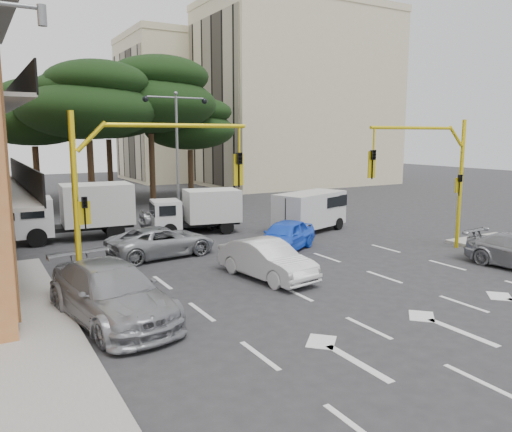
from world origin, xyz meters
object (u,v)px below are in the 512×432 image
at_px(car_silver_wagon, 111,293).
at_px(box_truck_a, 76,212).
at_px(car_blue_compact, 285,236).
at_px(box_truck_b, 197,212).
at_px(car_white_hatch, 267,260).
at_px(car_silver_cross_a, 162,241).
at_px(signal_mast_left, 135,181).
at_px(van_white, 310,212).
at_px(signal_mast_right, 435,167).
at_px(car_silver_cross_b, 181,215).
at_px(street_lamp_center, 177,133).

distance_m(car_silver_wagon, box_truck_a, 12.40).
bearing_deg(car_blue_compact, car_silver_wagon, -94.59).
xyz_separation_m(car_blue_compact, box_truck_b, (-1.82, 5.98, 0.47)).
height_order(car_white_hatch, car_silver_cross_a, car_white_hatch).
relative_size(signal_mast_left, box_truck_b, 1.25).
bearing_deg(car_silver_wagon, car_silver_cross_a, 51.18).
distance_m(car_blue_compact, box_truck_a, 10.83).
distance_m(car_white_hatch, van_white, 9.58).
bearing_deg(signal_mast_right, car_silver_cross_b, 125.32).
distance_m(car_white_hatch, box_truck_a, 11.90).
relative_size(van_white, box_truck_a, 0.77).
relative_size(signal_mast_left, box_truck_a, 1.05).
bearing_deg(box_truck_a, street_lamp_center, -61.81).
xyz_separation_m(signal_mast_right, box_truck_a, (-13.49, 10.99, -2.47)).
bearing_deg(signal_mast_left, box_truck_a, 89.39).
distance_m(car_white_hatch, box_truck_b, 9.48).
relative_size(signal_mast_right, signal_mast_left, 1.00).
bearing_deg(car_silver_cross_b, van_white, -116.23).
xyz_separation_m(car_silver_wagon, car_silver_cross_b, (7.00, 12.33, -0.01)).
relative_size(signal_mast_left, van_white, 1.35).
bearing_deg(van_white, car_white_hatch, -64.71).
relative_size(signal_mast_left, car_white_hatch, 1.39).
relative_size(car_blue_compact, car_silver_cross_b, 0.88).
xyz_separation_m(car_blue_compact, car_silver_cross_b, (-2.12, 7.48, 0.10)).
height_order(car_blue_compact, box_truck_b, box_truck_b).
bearing_deg(van_white, car_silver_wagon, -76.92).
bearing_deg(van_white, street_lamp_center, -164.66).
distance_m(signal_mast_left, box_truck_b, 11.62).
bearing_deg(car_white_hatch, car_silver_cross_a, 104.11).
distance_m(signal_mast_right, box_truck_a, 17.58).
xyz_separation_m(car_blue_compact, box_truck_a, (-7.82, 7.47, 0.70)).
relative_size(car_blue_compact, box_truck_b, 0.87).
xyz_separation_m(signal_mast_left, car_silver_cross_a, (2.68, 5.36, -3.22)).
relative_size(car_silver_cross_a, van_white, 1.08).
bearing_deg(car_silver_wagon, car_silver_cross_b, 51.65).
bearing_deg(car_blue_compact, car_white_hatch, -74.25).
xyz_separation_m(van_white, box_truck_a, (-11.62, 4.18, 0.30)).
bearing_deg(street_lamp_center, car_white_hatch, -97.81).
xyz_separation_m(car_white_hatch, car_silver_cross_b, (0.91, 10.89, 0.10)).
xyz_separation_m(car_blue_compact, car_silver_wagon, (-9.13, -4.85, 0.11)).
height_order(signal_mast_left, street_lamp_center, street_lamp_center).
distance_m(street_lamp_center, car_white_hatch, 14.79).
height_order(signal_mast_left, car_silver_cross_b, signal_mast_left).
height_order(street_lamp_center, car_silver_cross_a, street_lamp_center).
relative_size(street_lamp_center, van_white, 1.75).
bearing_deg(car_silver_cross_a, signal_mast_left, 147.46).
bearing_deg(car_silver_cross_b, car_silver_wagon, 159.48).
bearing_deg(car_silver_cross_a, van_white, -86.95).
distance_m(car_silver_wagon, van_white, 15.28).
relative_size(signal_mast_right, box_truck_a, 1.05).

